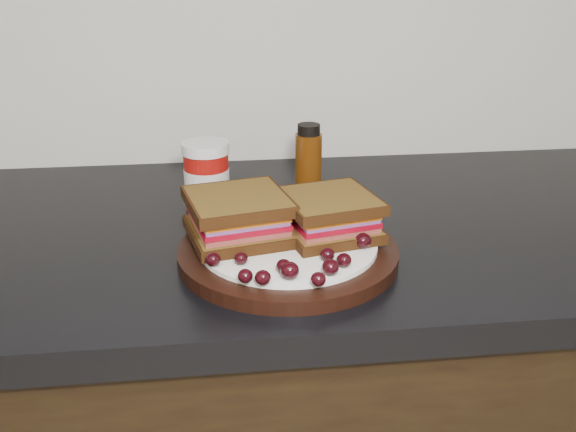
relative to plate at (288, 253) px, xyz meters
name	(u,v)px	position (x,y,z in m)	size (l,w,h in m)	color
countertop	(74,244)	(-0.29, 0.12, -0.03)	(3.98, 0.60, 0.04)	black
plate	(288,253)	(0.00, 0.00, 0.00)	(0.28, 0.28, 0.02)	black
sandwich_left	(238,216)	(-0.06, 0.02, 0.04)	(0.12, 0.12, 0.06)	brown
sandwich_right	(329,215)	(0.06, 0.02, 0.04)	(0.12, 0.12, 0.05)	brown
grape_0	(213,259)	(-0.09, -0.05, 0.02)	(0.02, 0.02, 0.02)	black
grape_1	(241,258)	(-0.06, -0.05, 0.02)	(0.02, 0.02, 0.01)	black
grape_2	(245,276)	(-0.06, -0.10, 0.02)	(0.02, 0.02, 0.02)	black
grape_3	(263,278)	(-0.04, -0.11, 0.02)	(0.02, 0.02, 0.02)	black
grape_4	(290,270)	(-0.01, -0.10, 0.03)	(0.02, 0.02, 0.02)	black
grape_5	(284,266)	(-0.01, -0.08, 0.02)	(0.02, 0.02, 0.02)	black
grape_6	(318,279)	(0.02, -0.12, 0.02)	(0.02, 0.02, 0.02)	black
grape_7	(331,267)	(0.04, -0.09, 0.02)	(0.02, 0.02, 0.02)	black
grape_8	(344,260)	(0.06, -0.07, 0.02)	(0.02, 0.02, 0.02)	black
grape_9	(327,254)	(0.04, -0.06, 0.02)	(0.02, 0.02, 0.02)	black
grape_10	(363,241)	(0.09, -0.03, 0.02)	(0.02, 0.02, 0.02)	black
grape_11	(348,240)	(0.07, -0.02, 0.02)	(0.02, 0.02, 0.02)	black
grape_12	(354,232)	(0.09, 0.00, 0.02)	(0.02, 0.02, 0.02)	black
grape_13	(350,222)	(0.09, 0.03, 0.02)	(0.02, 0.02, 0.02)	black
grape_14	(326,218)	(0.06, 0.06, 0.02)	(0.01, 0.01, 0.01)	black
grape_15	(257,225)	(-0.04, 0.04, 0.02)	(0.02, 0.02, 0.02)	black
grape_16	(235,226)	(-0.07, 0.04, 0.02)	(0.02, 0.02, 0.02)	black
grape_17	(236,234)	(-0.07, 0.01, 0.02)	(0.02, 0.02, 0.02)	black
grape_18	(220,238)	(-0.09, 0.00, 0.02)	(0.02, 0.02, 0.02)	black
grape_19	(217,245)	(-0.09, -0.02, 0.02)	(0.02, 0.02, 0.02)	black
grape_20	(253,233)	(-0.04, 0.02, 0.02)	(0.02, 0.02, 0.02)	black
grape_21	(251,235)	(-0.05, 0.01, 0.02)	(0.02, 0.02, 0.02)	black
grape_22	(240,239)	(-0.06, 0.00, 0.02)	(0.02, 0.02, 0.02)	black
condiment_jar	(207,176)	(-0.10, 0.19, 0.04)	(0.07, 0.07, 0.10)	#940E0A
oil_bottle	(308,161)	(0.06, 0.22, 0.05)	(0.04, 0.04, 0.12)	#4B2407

